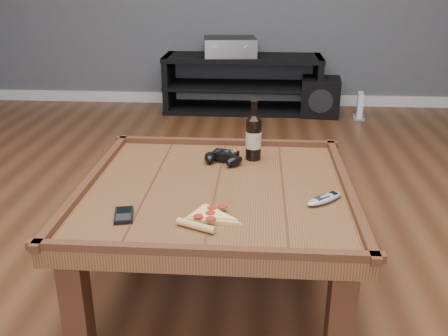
# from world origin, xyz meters

# --- Properties ---
(ground) EXTENTS (6.00, 6.00, 0.00)m
(ground) POSITION_xyz_m (0.00, 0.00, 0.00)
(ground) COLOR #422413
(ground) RESTS_ON ground
(baseboard) EXTENTS (5.00, 0.02, 0.10)m
(baseboard) POSITION_xyz_m (0.00, 2.99, 0.05)
(baseboard) COLOR silver
(baseboard) RESTS_ON ground
(coffee_table) EXTENTS (1.03, 1.03, 0.48)m
(coffee_table) POSITION_xyz_m (0.00, 0.00, 0.39)
(coffee_table) COLOR #542A18
(coffee_table) RESTS_ON ground
(media_console) EXTENTS (1.40, 0.45, 0.50)m
(media_console) POSITION_xyz_m (0.00, 2.75, 0.25)
(media_console) COLOR black
(media_console) RESTS_ON ground
(beer_bottle) EXTENTS (0.07, 0.07, 0.26)m
(beer_bottle) POSITION_xyz_m (0.13, 0.30, 0.55)
(beer_bottle) COLOR black
(beer_bottle) RESTS_ON coffee_table
(game_controller) EXTENTS (0.18, 0.15, 0.05)m
(game_controller) POSITION_xyz_m (0.01, 0.25, 0.47)
(game_controller) COLOR black
(game_controller) RESTS_ON coffee_table
(pizza_slice) EXTENTS (0.24, 0.28, 0.02)m
(pizza_slice) POSITION_xyz_m (-0.00, -0.27, 0.46)
(pizza_slice) COLOR #DAB05F
(pizza_slice) RESTS_ON coffee_table
(smartphone) EXTENTS (0.08, 0.12, 0.01)m
(smartphone) POSITION_xyz_m (-0.28, -0.27, 0.46)
(smartphone) COLOR black
(smartphone) RESTS_ON coffee_table
(remote_control) EXTENTS (0.16, 0.15, 0.02)m
(remote_control) POSITION_xyz_m (0.39, -0.11, 0.46)
(remote_control) COLOR gray
(remote_control) RESTS_ON coffee_table
(av_receiver) EXTENTS (0.49, 0.42, 0.16)m
(av_receiver) POSITION_xyz_m (-0.11, 2.74, 0.58)
(av_receiver) COLOR black
(av_receiver) RESTS_ON media_console
(subwoofer) EXTENTS (0.36, 0.36, 0.33)m
(subwoofer) POSITION_xyz_m (0.69, 2.66, 0.16)
(subwoofer) COLOR black
(subwoofer) RESTS_ON ground
(game_console) EXTENTS (0.12, 0.19, 0.22)m
(game_console) POSITION_xyz_m (1.02, 2.57, 0.10)
(game_console) COLOR gray
(game_console) RESTS_ON ground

